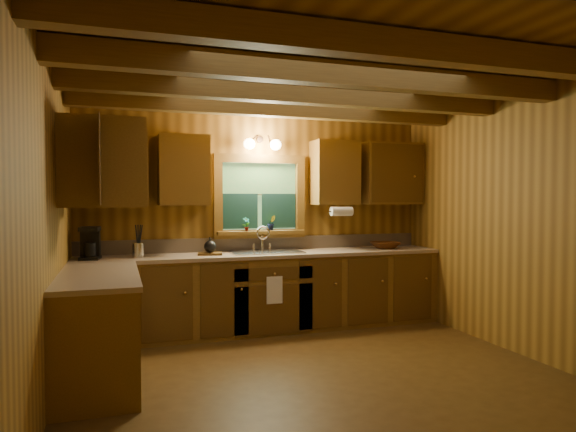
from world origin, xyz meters
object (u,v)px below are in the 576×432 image
(sink, at_px, (266,256))
(cutting_board, at_px, (210,254))
(coffee_maker, at_px, (90,243))
(wicker_basket, at_px, (385,245))

(sink, height_order, cutting_board, sink)
(coffee_maker, height_order, wicker_basket, coffee_maker)
(sink, bearing_deg, wicker_basket, -1.35)
(coffee_maker, relative_size, wicker_basket, 0.98)
(cutting_board, bearing_deg, wicker_basket, 10.01)
(wicker_basket, bearing_deg, coffee_maker, -179.94)
(cutting_board, relative_size, wicker_basket, 0.77)
(sink, xyz_separation_m, cutting_board, (-0.65, -0.03, 0.06))
(cutting_board, xyz_separation_m, wicker_basket, (2.19, -0.01, 0.03))
(sink, relative_size, coffee_maker, 2.44)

